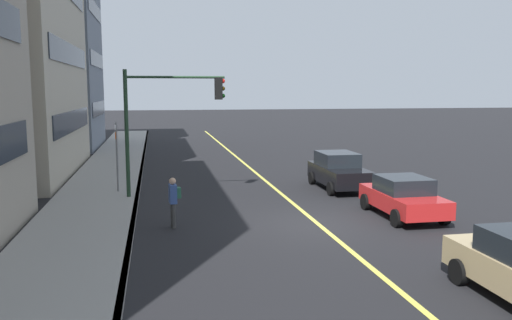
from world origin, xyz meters
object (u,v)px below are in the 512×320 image
car_black (339,171)px  pedestrian_with_backpack (174,199)px  car_red (403,197)px  traffic_light_mast (167,110)px  street_sign_post (117,153)px

car_black → pedestrian_with_backpack: (-5.45, 7.56, 0.13)m
car_red → traffic_light_mast: (4.71, 8.03, 2.90)m
car_red → street_sign_post: bearing=59.5°
pedestrian_with_backpack → street_sign_post: bearing=20.0°
traffic_light_mast → pedestrian_with_backpack: bearing=-179.3°
car_red → street_sign_post: size_ratio=1.26×
car_red → car_black: car_black is taller
pedestrian_with_backpack → traffic_light_mast: 5.39m
car_black → street_sign_post: 9.78m
car_black → street_sign_post: bearing=87.1°
car_red → traffic_light_mast: 9.75m
car_red → pedestrian_with_backpack: (0.03, 7.98, 0.23)m
pedestrian_with_backpack → car_red: bearing=-90.2°
car_black → traffic_light_mast: bearing=95.7°
car_black → pedestrian_with_backpack: size_ratio=2.54×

